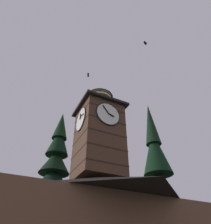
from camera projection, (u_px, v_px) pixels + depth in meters
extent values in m
pyramid|color=black|center=(91.00, 193.00, 14.63)|extent=(14.21, 11.10, 2.23)
cube|color=#4C3323|center=(99.00, 142.00, 17.92)|extent=(3.68, 3.68, 6.93)
cube|color=#352318|center=(98.00, 170.00, 16.36)|extent=(3.72, 3.72, 0.10)
cube|color=#352318|center=(98.00, 156.00, 17.13)|extent=(3.72, 3.72, 0.10)
cube|color=#352318|center=(99.00, 142.00, 17.90)|extent=(3.72, 3.72, 0.10)
cube|color=#352318|center=(99.00, 130.00, 18.67)|extent=(3.72, 3.72, 0.10)
cube|color=#352318|center=(99.00, 118.00, 19.44)|extent=(3.72, 3.72, 0.10)
cylinder|color=white|center=(108.00, 114.00, 17.70)|extent=(2.27, 0.10, 2.27)
torus|color=black|center=(108.00, 114.00, 17.68)|extent=(2.37, 0.10, 2.37)
cube|color=black|center=(111.00, 115.00, 17.67)|extent=(0.58, 0.04, 0.29)
cube|color=black|center=(106.00, 109.00, 17.74)|extent=(0.62, 0.04, 0.80)
sphere|color=black|center=(109.00, 113.00, 17.62)|extent=(0.10, 0.10, 0.10)
cylinder|color=white|center=(81.00, 119.00, 18.36)|extent=(0.10, 2.27, 2.27)
torus|color=black|center=(81.00, 119.00, 18.36)|extent=(0.10, 2.37, 2.37)
cube|color=black|center=(80.00, 116.00, 18.46)|extent=(0.04, 0.22, 0.58)
cube|color=black|center=(82.00, 115.00, 18.09)|extent=(0.04, 0.91, 0.35)
sphere|color=black|center=(80.00, 119.00, 18.32)|extent=(0.10, 0.10, 0.10)
cube|color=black|center=(99.00, 110.00, 20.05)|extent=(4.38, 4.38, 0.25)
cylinder|color=#D1BC84|center=(100.00, 103.00, 20.59)|extent=(2.49, 2.49, 1.56)
cylinder|color=#2D2319|center=(100.00, 107.00, 20.24)|extent=(2.55, 2.55, 0.10)
cylinder|color=#2D2319|center=(100.00, 104.00, 20.47)|extent=(2.55, 2.55, 0.10)
cylinder|color=#2D2319|center=(100.00, 102.00, 20.70)|extent=(2.55, 2.55, 0.10)
cylinder|color=#2D2319|center=(100.00, 99.00, 20.93)|extent=(2.55, 2.55, 0.10)
cone|color=#384251|center=(100.00, 93.00, 21.37)|extent=(2.79, 2.79, 1.10)
sphere|color=#2D3847|center=(100.00, 89.00, 21.76)|extent=(0.16, 0.16, 0.16)
cone|color=black|center=(46.00, 224.00, 17.67)|extent=(5.35, 5.35, 3.15)
cone|color=black|center=(50.00, 197.00, 18.99)|extent=(4.62, 4.62, 3.58)
cone|color=black|center=(53.00, 179.00, 20.01)|extent=(3.89, 3.89, 2.96)
cone|color=black|center=(56.00, 161.00, 21.13)|extent=(3.17, 3.17, 2.72)
cone|color=black|center=(59.00, 140.00, 22.60)|extent=(2.44, 2.44, 3.62)
cone|color=black|center=(61.00, 126.00, 23.77)|extent=(1.71, 1.71, 3.55)
cone|color=black|center=(161.00, 189.00, 22.76)|extent=(5.01, 5.01, 4.93)
cone|color=black|center=(155.00, 151.00, 25.50)|extent=(3.50, 3.50, 6.14)
cone|color=black|center=(150.00, 123.00, 28.02)|extent=(2.00, 2.00, 6.58)
sphere|color=silver|center=(109.00, 195.00, 54.29)|extent=(1.93, 1.93, 1.93)
ellipsoid|color=black|center=(88.00, 75.00, 22.23)|extent=(0.26, 0.21, 0.13)
cube|color=black|center=(88.00, 76.00, 22.34)|extent=(0.26, 0.33, 0.04)
cube|color=black|center=(88.00, 74.00, 22.11)|extent=(0.26, 0.33, 0.04)
ellipsoid|color=black|center=(145.00, 43.00, 22.33)|extent=(0.28, 0.34, 0.17)
cube|color=black|center=(145.00, 42.00, 22.25)|extent=(0.32, 0.30, 0.05)
cube|color=black|center=(146.00, 44.00, 22.41)|extent=(0.32, 0.30, 0.05)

